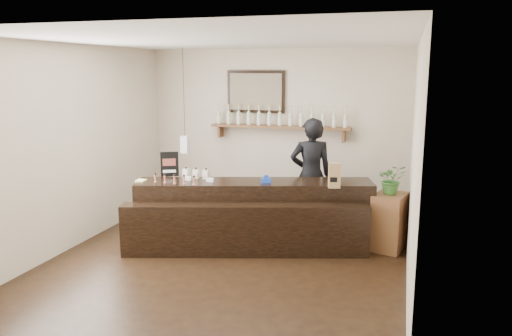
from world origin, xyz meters
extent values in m
plane|color=black|center=(0.00, 0.00, 0.00)|extent=(5.00, 5.00, 0.00)
plane|color=beige|center=(0.00, 2.50, 1.40)|extent=(4.50, 0.00, 4.50)
plane|color=beige|center=(0.00, -2.50, 1.40)|extent=(4.50, 0.00, 4.50)
plane|color=beige|center=(-2.25, 0.00, 1.40)|extent=(0.00, 5.00, 5.00)
plane|color=beige|center=(2.25, 0.00, 1.40)|extent=(0.00, 5.00, 5.00)
plane|color=white|center=(0.00, 0.00, 2.80)|extent=(5.00, 5.00, 0.00)
cube|color=brown|center=(0.10, 2.37, 1.50)|extent=(2.40, 0.25, 0.04)
cube|color=brown|center=(-0.98, 2.40, 1.38)|extent=(0.04, 0.20, 0.20)
cube|color=brown|center=(1.18, 2.40, 1.38)|extent=(0.04, 0.20, 0.20)
cube|color=black|center=(-0.35, 2.47, 2.08)|extent=(1.02, 0.04, 0.72)
cube|color=#463D2D|center=(-0.35, 2.44, 2.08)|extent=(0.92, 0.01, 0.62)
cube|color=white|center=(-1.30, 1.60, 1.25)|extent=(0.12, 0.12, 0.28)
cylinder|color=black|center=(-1.30, 1.60, 2.09)|extent=(0.01, 0.01, 1.41)
cylinder|color=beige|center=(-1.00, 2.37, 1.62)|extent=(0.07, 0.07, 0.20)
cone|color=beige|center=(-1.00, 2.37, 1.75)|extent=(0.07, 0.07, 0.05)
cylinder|color=beige|center=(-1.00, 2.37, 1.81)|extent=(0.02, 0.02, 0.07)
cylinder|color=gold|center=(-1.00, 2.37, 1.86)|extent=(0.03, 0.03, 0.02)
cylinder|color=white|center=(-1.00, 2.37, 1.60)|extent=(0.07, 0.07, 0.09)
cylinder|color=beige|center=(-0.82, 2.37, 1.62)|extent=(0.07, 0.07, 0.20)
cone|color=beige|center=(-0.82, 2.37, 1.75)|extent=(0.07, 0.07, 0.05)
cylinder|color=beige|center=(-0.82, 2.37, 1.81)|extent=(0.02, 0.02, 0.07)
cylinder|color=gold|center=(-0.82, 2.37, 1.86)|extent=(0.03, 0.03, 0.02)
cylinder|color=white|center=(-0.82, 2.37, 1.60)|extent=(0.07, 0.07, 0.09)
cylinder|color=beige|center=(-0.63, 2.37, 1.62)|extent=(0.07, 0.07, 0.20)
cone|color=beige|center=(-0.63, 2.37, 1.75)|extent=(0.07, 0.07, 0.05)
cylinder|color=beige|center=(-0.63, 2.37, 1.81)|extent=(0.02, 0.02, 0.07)
cylinder|color=gold|center=(-0.63, 2.37, 1.86)|extent=(0.03, 0.03, 0.02)
cylinder|color=white|center=(-0.63, 2.37, 1.60)|extent=(0.07, 0.07, 0.09)
cylinder|color=beige|center=(-0.45, 2.37, 1.62)|extent=(0.07, 0.07, 0.20)
cone|color=beige|center=(-0.45, 2.37, 1.75)|extent=(0.07, 0.07, 0.05)
cylinder|color=beige|center=(-0.45, 2.37, 1.81)|extent=(0.02, 0.02, 0.07)
cylinder|color=gold|center=(-0.45, 2.37, 1.86)|extent=(0.03, 0.03, 0.02)
cylinder|color=white|center=(-0.45, 2.37, 1.60)|extent=(0.07, 0.07, 0.09)
cylinder|color=beige|center=(-0.27, 2.37, 1.62)|extent=(0.07, 0.07, 0.20)
cone|color=beige|center=(-0.27, 2.37, 1.75)|extent=(0.07, 0.07, 0.05)
cylinder|color=beige|center=(-0.27, 2.37, 1.81)|extent=(0.02, 0.02, 0.07)
cylinder|color=gold|center=(-0.27, 2.37, 1.86)|extent=(0.03, 0.03, 0.02)
cylinder|color=white|center=(-0.27, 2.37, 1.60)|extent=(0.07, 0.07, 0.09)
cylinder|color=beige|center=(-0.08, 2.37, 1.62)|extent=(0.07, 0.07, 0.20)
cone|color=beige|center=(-0.08, 2.37, 1.75)|extent=(0.07, 0.07, 0.05)
cylinder|color=beige|center=(-0.08, 2.37, 1.81)|extent=(0.02, 0.02, 0.07)
cylinder|color=gold|center=(-0.08, 2.37, 1.86)|extent=(0.03, 0.03, 0.02)
cylinder|color=white|center=(-0.08, 2.37, 1.60)|extent=(0.07, 0.07, 0.09)
cylinder|color=beige|center=(0.10, 2.37, 1.62)|extent=(0.07, 0.07, 0.20)
cone|color=beige|center=(0.10, 2.37, 1.75)|extent=(0.07, 0.07, 0.05)
cylinder|color=beige|center=(0.10, 2.37, 1.81)|extent=(0.02, 0.02, 0.07)
cylinder|color=gold|center=(0.10, 2.37, 1.86)|extent=(0.03, 0.03, 0.02)
cylinder|color=white|center=(0.10, 2.37, 1.60)|extent=(0.07, 0.07, 0.09)
cylinder|color=beige|center=(0.28, 2.37, 1.62)|extent=(0.07, 0.07, 0.20)
cone|color=beige|center=(0.28, 2.37, 1.75)|extent=(0.07, 0.07, 0.05)
cylinder|color=beige|center=(0.28, 2.37, 1.81)|extent=(0.02, 0.02, 0.07)
cylinder|color=gold|center=(0.28, 2.37, 1.86)|extent=(0.03, 0.03, 0.02)
cylinder|color=white|center=(0.28, 2.37, 1.60)|extent=(0.07, 0.07, 0.09)
cylinder|color=beige|center=(0.47, 2.37, 1.62)|extent=(0.07, 0.07, 0.20)
cone|color=beige|center=(0.47, 2.37, 1.75)|extent=(0.07, 0.07, 0.05)
cylinder|color=beige|center=(0.47, 2.37, 1.81)|extent=(0.02, 0.02, 0.07)
cylinder|color=gold|center=(0.47, 2.37, 1.86)|extent=(0.03, 0.03, 0.02)
cylinder|color=white|center=(0.47, 2.37, 1.60)|extent=(0.07, 0.07, 0.09)
cylinder|color=beige|center=(0.65, 2.37, 1.62)|extent=(0.07, 0.07, 0.20)
cone|color=beige|center=(0.65, 2.37, 1.75)|extent=(0.07, 0.07, 0.05)
cylinder|color=beige|center=(0.65, 2.37, 1.81)|extent=(0.02, 0.02, 0.07)
cylinder|color=gold|center=(0.65, 2.37, 1.86)|extent=(0.03, 0.03, 0.02)
cylinder|color=white|center=(0.65, 2.37, 1.60)|extent=(0.07, 0.07, 0.09)
cylinder|color=beige|center=(0.83, 2.37, 1.62)|extent=(0.07, 0.07, 0.20)
cone|color=beige|center=(0.83, 2.37, 1.75)|extent=(0.07, 0.07, 0.05)
cylinder|color=beige|center=(0.83, 2.37, 1.81)|extent=(0.02, 0.02, 0.07)
cylinder|color=gold|center=(0.83, 2.37, 1.86)|extent=(0.03, 0.03, 0.02)
cylinder|color=white|center=(0.83, 2.37, 1.60)|extent=(0.07, 0.07, 0.09)
cylinder|color=beige|center=(1.02, 2.37, 1.62)|extent=(0.07, 0.07, 0.20)
cone|color=beige|center=(1.02, 2.37, 1.75)|extent=(0.07, 0.07, 0.05)
cylinder|color=beige|center=(1.02, 2.37, 1.81)|extent=(0.02, 0.02, 0.07)
cylinder|color=gold|center=(1.02, 2.37, 1.86)|extent=(0.03, 0.03, 0.02)
cylinder|color=white|center=(1.02, 2.37, 1.60)|extent=(0.07, 0.07, 0.09)
cylinder|color=beige|center=(1.20, 2.37, 1.62)|extent=(0.07, 0.07, 0.20)
cone|color=beige|center=(1.20, 2.37, 1.75)|extent=(0.07, 0.07, 0.05)
cylinder|color=beige|center=(1.20, 2.37, 1.81)|extent=(0.02, 0.02, 0.07)
cylinder|color=gold|center=(1.20, 2.37, 1.86)|extent=(0.03, 0.03, 0.02)
cylinder|color=white|center=(1.20, 2.37, 1.60)|extent=(0.07, 0.07, 0.09)
cube|color=black|center=(0.16, 0.70, 0.46)|extent=(3.32, 1.48, 0.92)
cube|color=black|center=(0.16, 0.26, 0.35)|extent=(3.24, 1.20, 0.70)
cube|color=white|center=(-0.76, 0.49, 0.95)|extent=(0.10, 0.04, 0.05)
cube|color=white|center=(-0.42, 0.49, 0.95)|extent=(0.10, 0.04, 0.05)
cube|color=#F5F998|center=(-1.37, 0.26, 0.76)|extent=(0.12, 0.12, 0.12)
cube|color=#F5F998|center=(-1.37, 0.26, 0.88)|extent=(0.12, 0.12, 0.12)
cube|color=beige|center=(-0.86, 0.65, 0.98)|extent=(0.08, 0.08, 0.13)
cube|color=#FFC6D5|center=(-0.86, 0.61, 0.98)|extent=(0.07, 0.00, 0.06)
cylinder|color=black|center=(-0.86, 0.65, 1.06)|extent=(0.02, 0.02, 0.03)
cube|color=beige|center=(-0.70, 0.65, 0.98)|extent=(0.08, 0.08, 0.13)
cube|color=#FFC6D5|center=(-0.70, 0.61, 0.98)|extent=(0.07, 0.00, 0.06)
cylinder|color=black|center=(-0.70, 0.65, 1.06)|extent=(0.02, 0.02, 0.03)
cube|color=beige|center=(-0.55, 0.65, 0.98)|extent=(0.08, 0.08, 0.13)
cube|color=#FFC6D5|center=(-0.55, 0.61, 0.98)|extent=(0.07, 0.00, 0.06)
cylinder|color=black|center=(-0.55, 0.65, 1.06)|extent=(0.02, 0.02, 0.03)
cylinder|color=#B6513D|center=(-1.15, 0.26, 0.80)|extent=(0.07, 0.07, 0.20)
cone|color=#B6513D|center=(-1.15, 0.26, 0.93)|extent=(0.07, 0.07, 0.05)
cylinder|color=#B6513D|center=(-1.15, 0.26, 0.99)|extent=(0.02, 0.02, 0.07)
cylinder|color=black|center=(-1.15, 0.26, 1.03)|extent=(0.03, 0.03, 0.02)
cylinder|color=white|center=(-1.15, 0.26, 0.78)|extent=(0.07, 0.07, 0.09)
cylinder|color=#B6513D|center=(-1.00, 0.26, 0.80)|extent=(0.07, 0.07, 0.20)
cone|color=#B6513D|center=(-1.00, 0.26, 0.93)|extent=(0.07, 0.07, 0.05)
cylinder|color=#B6513D|center=(-1.00, 0.26, 0.99)|extent=(0.02, 0.02, 0.07)
cylinder|color=black|center=(-1.00, 0.26, 1.03)|extent=(0.03, 0.03, 0.02)
cylinder|color=white|center=(-1.00, 0.26, 0.78)|extent=(0.07, 0.07, 0.09)
cylinder|color=#B6513D|center=(-0.86, 0.26, 0.80)|extent=(0.07, 0.07, 0.20)
cone|color=#B6513D|center=(-0.86, 0.26, 0.93)|extent=(0.07, 0.07, 0.05)
cylinder|color=#B6513D|center=(-0.86, 0.26, 0.99)|extent=(0.02, 0.02, 0.07)
cylinder|color=black|center=(-0.86, 0.26, 1.03)|extent=(0.03, 0.03, 0.02)
cylinder|color=white|center=(-0.86, 0.26, 0.78)|extent=(0.07, 0.07, 0.09)
cylinder|color=#B6513D|center=(-0.71, 0.26, 0.80)|extent=(0.07, 0.07, 0.20)
cone|color=#B6513D|center=(-0.71, 0.26, 0.93)|extent=(0.07, 0.07, 0.05)
cylinder|color=#B6513D|center=(-0.71, 0.26, 0.99)|extent=(0.02, 0.02, 0.07)
cylinder|color=black|center=(-0.71, 0.26, 1.03)|extent=(0.03, 0.03, 0.02)
cylinder|color=white|center=(-0.71, 0.26, 0.78)|extent=(0.07, 0.07, 0.09)
cylinder|color=#B6513D|center=(-0.57, 0.26, 0.80)|extent=(0.07, 0.07, 0.20)
cone|color=#B6513D|center=(-0.57, 0.26, 0.93)|extent=(0.07, 0.07, 0.05)
cylinder|color=#B6513D|center=(-0.57, 0.26, 0.99)|extent=(0.02, 0.02, 0.07)
cylinder|color=black|center=(-0.57, 0.26, 1.03)|extent=(0.03, 0.03, 0.02)
cylinder|color=white|center=(-0.57, 0.26, 0.78)|extent=(0.07, 0.07, 0.09)
cube|color=black|center=(-1.12, 0.66, 1.10)|extent=(0.24, 0.13, 0.36)
cube|color=brown|center=(-1.12, 0.65, 1.13)|extent=(0.17, 0.09, 0.10)
cube|color=white|center=(-1.12, 0.65, 1.00)|extent=(0.17, 0.09, 0.04)
cube|color=olive|center=(1.28, 0.64, 1.09)|extent=(0.17, 0.15, 0.33)
cube|color=black|center=(1.28, 0.58, 1.04)|extent=(0.09, 0.02, 0.07)
cube|color=blue|center=(0.34, 0.65, 0.95)|extent=(0.15, 0.09, 0.06)
cylinder|color=blue|center=(0.34, 0.65, 1.00)|extent=(0.08, 0.05, 0.07)
cube|color=brown|center=(2.00, 1.05, 0.39)|extent=(0.52, 0.62, 0.78)
imported|color=#33692A|center=(2.00, 1.05, 0.99)|extent=(0.43, 0.40, 0.41)
imported|color=black|center=(0.80, 1.55, 0.99)|extent=(0.84, 0.69, 1.98)
camera|label=1|loc=(2.13, -5.80, 2.45)|focal=35.00mm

